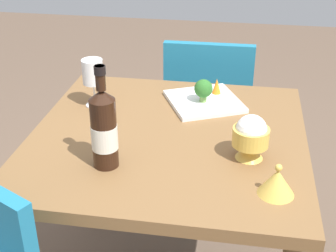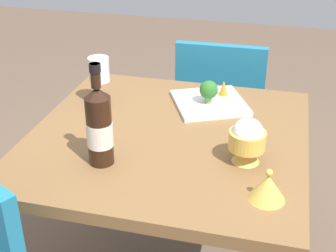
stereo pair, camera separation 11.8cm
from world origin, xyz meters
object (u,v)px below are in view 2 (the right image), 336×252
at_px(serving_plate, 210,103).
at_px(broccoli_floret, 209,90).
at_px(wine_bottle, 99,126).
at_px(carrot_garnish_left, 223,88).
at_px(rice_bowl, 247,140).
at_px(chair_by_wall, 220,105).
at_px(wine_glass, 99,71).
at_px(rice_bowl_lid, 267,187).

xyz_separation_m(serving_plate, broccoli_floret, (0.02, -0.00, 0.06)).
distance_m(wine_bottle, serving_plate, 0.54).
relative_size(serving_plate, carrot_garnish_left, 5.66).
distance_m(rice_bowl, broccoli_floret, 0.39).
bearing_deg(chair_by_wall, wine_glass, -126.27).
height_order(serving_plate, carrot_garnish_left, carrot_garnish_left).
height_order(wine_bottle, rice_bowl, wine_bottle).
bearing_deg(rice_bowl_lid, wine_glass, -125.08).
height_order(rice_bowl, rice_bowl_lid, rice_bowl).
relative_size(chair_by_wall, rice_bowl_lid, 8.50).
height_order(wine_glass, serving_plate, wine_glass).
bearing_deg(carrot_garnish_left, wine_glass, -71.20).
distance_m(wine_bottle, wine_glass, 0.42).
height_order(wine_bottle, wine_glass, wine_bottle).
bearing_deg(carrot_garnish_left, serving_plate, -31.61).
xyz_separation_m(chair_by_wall, serving_plate, (0.45, 0.02, 0.22)).
bearing_deg(rice_bowl, broccoli_floret, -152.99).
bearing_deg(chair_by_wall, wine_bottle, -104.52).
xyz_separation_m(wine_bottle, rice_bowl_lid, (0.06, 0.49, -0.08)).
bearing_deg(rice_bowl_lid, serving_plate, -155.35).
height_order(chair_by_wall, carrot_garnish_left, chair_by_wall).
bearing_deg(serving_plate, rice_bowl, 25.46).
relative_size(rice_bowl, broccoli_floret, 1.65).
relative_size(rice_bowl, carrot_garnish_left, 2.41).
xyz_separation_m(serving_plate, carrot_garnish_left, (-0.07, 0.04, 0.04)).
bearing_deg(wine_bottle, chair_by_wall, 166.25).
distance_m(wine_bottle, rice_bowl_lid, 0.50).
distance_m(wine_glass, rice_bowl, 0.64).
bearing_deg(wine_glass, rice_bowl_lid, 54.92).
xyz_separation_m(rice_bowl_lid, broccoli_floret, (-0.52, -0.25, 0.03)).
relative_size(chair_by_wall, carrot_garnish_left, 14.43).
distance_m(chair_by_wall, wine_glass, 0.74).
bearing_deg(chair_by_wall, carrot_garnish_left, -82.09).
relative_size(wine_bottle, serving_plate, 0.94).
distance_m(rice_bowl_lid, carrot_garnish_left, 0.64).
xyz_separation_m(wine_bottle, carrot_garnish_left, (-0.54, 0.28, -0.08)).
relative_size(chair_by_wall, wine_glass, 4.75).
height_order(broccoli_floret, carrot_garnish_left, broccoli_floret).
xyz_separation_m(rice_bowl, broccoli_floret, (-0.34, -0.18, -0.01)).
height_order(chair_by_wall, rice_bowl_lid, chair_by_wall).
bearing_deg(rice_bowl, chair_by_wall, -166.75).
distance_m(wine_glass, serving_plate, 0.42).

